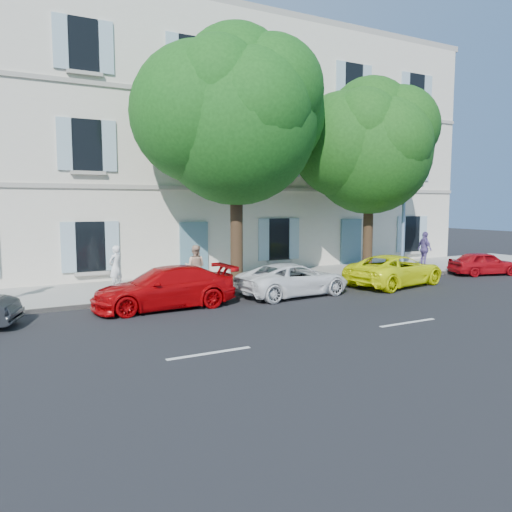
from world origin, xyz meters
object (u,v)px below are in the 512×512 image
car_red_hatchback (484,263)px  pedestrian_c (425,249)px  pedestrian_b (195,267)px  pedestrian_a (116,268)px  tree_left (236,124)px  tree_right (370,153)px  car_yellow_supercar (395,270)px  car_red_coupe (165,288)px  car_white_coupe (294,279)px  street_lamp (407,181)px

car_red_hatchback → pedestrian_c: 2.90m
pedestrian_b → pedestrian_c: pedestrian_c is taller
pedestrian_a → tree_left: bearing=134.4°
tree_right → pedestrian_a: size_ratio=5.16×
pedestrian_b → pedestrian_c: 12.52m
car_yellow_supercar → tree_left: 8.57m
car_red_coupe → tree_left: size_ratio=0.48×
tree_left → car_white_coupe: bearing=-65.9°
car_white_coupe → tree_left: size_ratio=0.44×
car_yellow_supercar → tree_right: tree_right is taller
car_white_coupe → tree_left: bearing=20.1°
car_yellow_supercar → tree_right: 5.67m
car_red_coupe → car_white_coupe: bearing=88.1°
car_red_hatchback → car_white_coupe: bearing=107.0°
car_red_coupe → car_red_hatchback: car_red_coupe is taller
street_lamp → pedestrian_b: street_lamp is taller
car_red_coupe → tree_right: tree_right is taller
tree_left → pedestrian_c: (10.76, 0.46, -5.28)m
car_white_coupe → pedestrian_b: pedestrian_b is taller
car_red_coupe → tree_left: (3.70, 2.33, 5.66)m
tree_left → street_lamp: bearing=-4.1°
pedestrian_a → tree_right: bearing=142.2°
car_red_hatchback → pedestrian_b: size_ratio=1.98×
pedestrian_a → pedestrian_b: bearing=126.6°
car_yellow_supercar → tree_right: size_ratio=0.54×
tree_left → tree_right: 6.77m
car_red_hatchback → pedestrian_a: size_ratio=1.96×
tree_left → pedestrian_b: size_ratio=5.93×
car_red_hatchback → car_red_coupe: bearing=106.3°
tree_left → pedestrian_a: 7.04m
pedestrian_b → car_yellow_supercar: bearing=-165.9°
car_white_coupe → pedestrian_c: bearing=-77.3°
tree_right → street_lamp: 2.15m
car_red_hatchback → tree_left: (-11.70, 2.24, 5.77)m
car_white_coupe → street_lamp: bearing=-79.7°
car_red_hatchback → tree_left: bearing=95.1°
tree_right → pedestrian_c: size_ratio=4.78×
car_red_coupe → car_yellow_supercar: car_red_coupe is taller
car_red_coupe → pedestrian_b: (1.95, 2.31, 0.30)m
car_yellow_supercar → tree_left: tree_left is taller
car_yellow_supercar → tree_right: bearing=-28.5°
street_lamp → tree_right: bearing=156.1°
tree_right → pedestrian_c: tree_right is taller
car_red_hatchback → pedestrian_c: (-0.94, 2.70, 0.49)m
pedestrian_b → tree_right: bearing=-146.7°
street_lamp → pedestrian_a: bearing=173.0°
car_red_hatchback → street_lamp: size_ratio=0.43×
car_red_coupe → tree_right: size_ratio=0.54×
car_yellow_supercar → car_red_hatchback: (5.82, 0.31, -0.09)m
tree_right → pedestrian_b: size_ratio=5.22×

